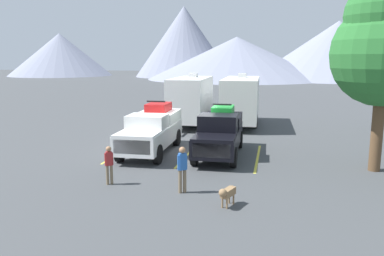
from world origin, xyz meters
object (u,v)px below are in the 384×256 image
Objects in this scene: pickup_truck_b at (220,132)px; person_b at (109,163)px; pickup_truck_a at (152,129)px; dog at (227,193)px; camper_trailer_a at (191,99)px; person_a at (182,166)px; camper_trailer_b at (241,99)px.

person_b is at bearing -122.17° from pickup_truck_b.
dog is at bearing -55.19° from pickup_truck_a.
person_b is (0.02, -5.54, -0.31)m from pickup_truck_a.
camper_trailer_a reaches higher than person_a.
camper_trailer_b reaches higher than pickup_truck_a.
pickup_truck_b is at bearing 84.88° from person_a.
pickup_truck_b is 8.81m from camper_trailer_a.
person_a is (3.05, -5.86, -0.20)m from pickup_truck_a.
person_a reaches higher than person_b.
pickup_truck_a is 8.46m from dog.
camper_trailer_b is (3.55, 0.78, -0.01)m from camper_trailer_a.
person_a is (-0.54, -5.98, -0.19)m from pickup_truck_b.
camper_trailer_b reaches higher than pickup_truck_b.
pickup_truck_a is at bearing -178.02° from pickup_truck_b.
camper_trailer_a is (-3.28, 8.13, 0.80)m from pickup_truck_b.
camper_trailer_a is at bearing 100.98° from person_a.
camper_trailer_a is 4.80× the size of person_b.
person_a is 1.13× the size of person_b.
pickup_truck_a is 6.61m from person_a.
camper_trailer_b is 5.33× the size of person_b.
pickup_truck_a is 3.59m from pickup_truck_b.
person_a is at bearing -79.02° from camper_trailer_a.
camper_trailer_a is at bearing 87.86° from pickup_truck_a.
dog is (1.23, -7.05, -0.70)m from pickup_truck_b.
camper_trailer_b is (3.85, 9.03, 0.78)m from pickup_truck_a.
pickup_truck_b reaches higher than dog.
pickup_truck_b is 3.83× the size of person_b.
dog is at bearing -73.47° from camper_trailer_a.
pickup_truck_a reaches higher than pickup_truck_b.
camper_trailer_a is 4.25× the size of person_a.
dog is at bearing -16.16° from person_b.
camper_trailer_b is 4.72× the size of person_a.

